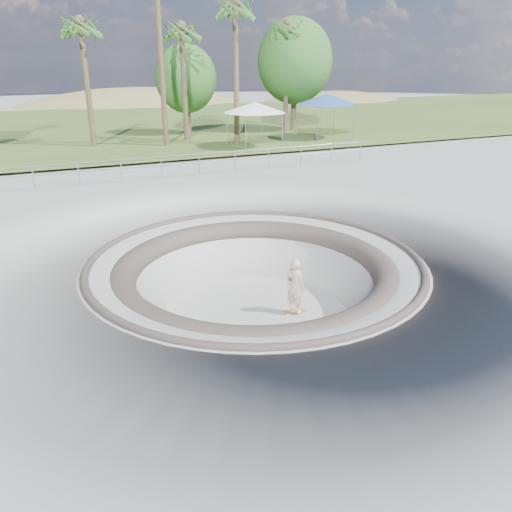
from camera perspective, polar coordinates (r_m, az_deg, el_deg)
ground at (r=15.26m, az=-0.12°, el=-0.47°), size 180.00×180.00×0.00m
skate_bowl at (r=16.04m, az=-0.12°, el=-6.54°), size 14.00×14.00×4.10m
grass_strip at (r=47.65m, az=-17.04°, el=14.03°), size 180.00×36.00×0.12m
distant_hills at (r=71.93m, az=-15.83°, el=10.56°), size 103.20×45.00×28.60m
safety_railing at (r=26.10m, az=-10.77°, el=10.07°), size 25.00×0.06×1.03m
skateboard at (r=16.22m, az=4.44°, el=-6.31°), size 0.77×0.34×0.08m
skater at (r=15.82m, az=4.54°, el=-3.40°), size 0.64×0.76×1.78m
canopy_white at (r=33.86m, az=-0.17°, el=16.60°), size 5.66×5.66×2.87m
canopy_blue at (r=38.21m, az=8.13°, el=17.31°), size 6.19×6.19×3.13m
palm_b at (r=35.79m, az=-19.42°, el=23.30°), size 2.60×2.60×8.58m
palm_d at (r=36.93m, az=-8.51°, el=23.86°), size 2.60×2.60×8.41m
palm_e at (r=34.87m, az=-2.39°, el=26.14°), size 2.60×2.60×9.68m
palm_f at (r=41.00m, az=3.58°, el=24.33°), size 2.60×2.60×8.83m
bushy_tree_mid at (r=40.64m, az=-8.01°, el=19.41°), size 4.66×4.24×6.72m
bushy_tree_right at (r=42.49m, az=4.48°, el=21.30°), size 6.04×5.49×8.71m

